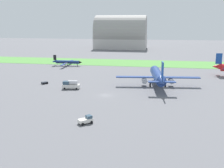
{
  "coord_description": "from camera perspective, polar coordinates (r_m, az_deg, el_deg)",
  "views": [
    {
      "loc": [
        17.91,
        -89.56,
        25.11
      ],
      "look_at": [
        1.35,
        4.67,
        3.0
      ],
      "focal_mm": 43.58,
      "sensor_mm": 36.0,
      "label": 1
    }
  ],
  "objects": [
    {
      "name": "fuel_truck_near_gate",
      "position": [
        104.39,
        -8.65,
        -0.16
      ],
      "size": [
        6.73,
        3.24,
        3.29
      ],
      "rotation": [
        0.0,
        0.0,
        3.26
      ],
      "color": "white",
      "rests_on": "ground_plane"
    },
    {
      "name": "baggage_cart_midfield",
      "position": [
        115.04,
        -13.96,
        0.31
      ],
      "size": [
        2.85,
        2.95,
        0.9
      ],
      "rotation": [
        0.0,
        0.0,
        0.9
      ],
      "color": "#2D333D",
      "rests_on": "ground_plane"
    },
    {
      "name": "pushback_tug_by_runway",
      "position": [
        69.23,
        -5.47,
        -7.51
      ],
      "size": [
        3.85,
        3.78,
        1.95
      ],
      "rotation": [
        0.0,
        0.0,
        0.76
      ],
      "color": "white",
      "rests_on": "ground_plane"
    },
    {
      "name": "airplane_taxiing_turboprop",
      "position": [
        158.95,
        -9.42,
        4.58
      ],
      "size": [
        17.84,
        20.85,
        6.25
      ],
      "rotation": [
        0.0,
        0.0,
        0.03
      ],
      "color": "navy",
      "rests_on": "ground_plane"
    },
    {
      "name": "hangar_distant",
      "position": [
        259.34,
        1.89,
        10.31
      ],
      "size": [
        47.93,
        30.3,
        30.62
      ],
      "color": "#BCB7B2",
      "rests_on": "ground_plane"
    },
    {
      "name": "airplane_midfield_jet",
      "position": [
        108.51,
        9.58,
        1.71
      ],
      "size": [
        32.87,
        32.32,
        11.62
      ],
      "rotation": [
        0.0,
        0.0,
        1.69
      ],
      "color": "navy",
      "rests_on": "ground_plane"
    },
    {
      "name": "grass_taxiway_strip",
      "position": [
        168.99,
        3.79,
        4.45
      ],
      "size": [
        360.0,
        28.0,
        0.08
      ],
      "primitive_type": "cube",
      "color": "#549342",
      "rests_on": "ground_plane"
    },
    {
      "name": "ground_plane",
      "position": [
        94.72,
        -1.29,
        -2.36
      ],
      "size": [
        600.0,
        600.0,
        0.0
      ],
      "primitive_type": "plane",
      "color": "slate"
    }
  ]
}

